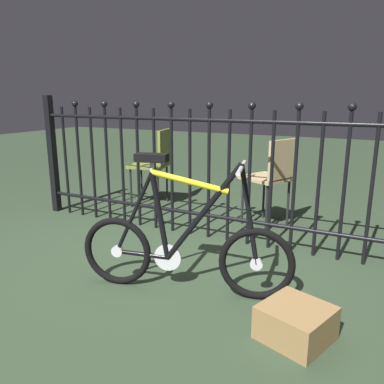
% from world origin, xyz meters
% --- Properties ---
extents(ground_plane, '(20.00, 20.00, 0.00)m').
position_xyz_m(ground_plane, '(0.00, 0.00, 0.00)').
color(ground_plane, '#2D3D29').
extents(iron_fence, '(3.64, 0.07, 1.25)m').
position_xyz_m(iron_fence, '(-0.06, 0.75, 0.63)').
color(iron_fence, black).
rests_on(iron_fence, ground).
extents(bicycle, '(1.36, 0.47, 0.90)m').
position_xyz_m(bicycle, '(0.33, -0.22, 0.31)').
color(bicycle, black).
rests_on(bicycle, ground).
extents(chair_tan, '(0.52, 0.52, 0.86)m').
position_xyz_m(chair_tan, '(0.49, 1.29, 0.53)').
color(chair_tan, black).
rests_on(chair_tan, ground).
extents(chair_olive, '(0.49, 0.49, 0.88)m').
position_xyz_m(chair_olive, '(-0.92, 1.46, 0.53)').
color(chair_olive, black).
rests_on(chair_olive, ground).
extents(display_crate, '(0.42, 0.42, 0.18)m').
position_xyz_m(display_crate, '(1.09, -0.41, 0.09)').
color(display_crate, olive).
rests_on(display_crate, ground).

